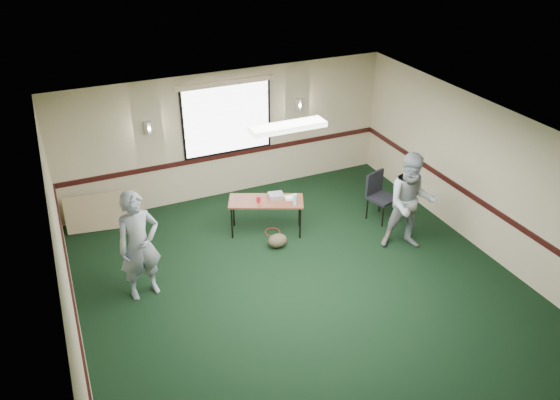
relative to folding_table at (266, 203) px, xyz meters
name	(u,v)px	position (x,y,z in m)	size (l,w,h in m)	color
ground	(313,301)	(-0.11, -2.20, -0.65)	(8.00, 8.00, 0.00)	black
room_shell	(261,161)	(-0.11, -0.08, 0.93)	(8.00, 8.02, 8.00)	#C6BA8F
folding_table	(266,203)	(0.00, 0.00, 0.00)	(1.50, 1.07, 0.70)	#552D18
projector	(276,196)	(0.21, 0.01, 0.10)	(0.27, 0.23, 0.09)	#93939B
game_console	(290,198)	(0.43, -0.13, 0.08)	(0.19, 0.16, 0.05)	white
red_cup	(259,199)	(-0.15, 0.00, 0.11)	(0.08, 0.08, 0.12)	red
water_bottle	(295,200)	(0.43, -0.36, 0.16)	(0.06, 0.06, 0.22)	#98E0FA
duffel_bag	(278,241)	(-0.01, -0.56, -0.52)	(0.37, 0.28, 0.26)	#463D28
cable_coil	(273,232)	(0.10, -0.08, -0.64)	(0.30, 0.30, 0.01)	red
folded_table	(104,212)	(-2.82, 1.40, -0.28)	(1.43, 0.06, 0.74)	tan
conference_chair	(379,192)	(2.25, -0.40, -0.08)	(0.60, 0.62, 0.97)	black
person_left	(139,246)	(-2.52, -0.91, 0.29)	(0.68, 0.45, 1.87)	#3C5484
person_right	(411,202)	(2.17, -1.49, 0.29)	(0.91, 0.71, 1.86)	#7EA5C4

